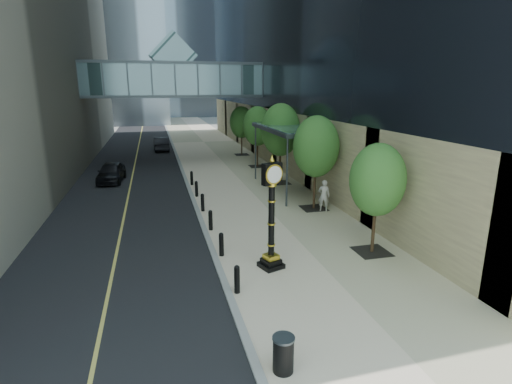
% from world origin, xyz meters
% --- Properties ---
extents(ground, '(320.00, 320.00, 0.00)m').
position_xyz_m(ground, '(0.00, 0.00, 0.00)').
color(ground, gray).
rests_on(ground, ground).
extents(road, '(8.00, 180.00, 0.02)m').
position_xyz_m(road, '(-7.00, 40.00, 0.01)').
color(road, black).
rests_on(road, ground).
extents(sidewalk, '(8.00, 180.00, 0.06)m').
position_xyz_m(sidewalk, '(1.00, 40.00, 0.03)').
color(sidewalk, beige).
rests_on(sidewalk, ground).
extents(curb, '(0.25, 180.00, 0.07)m').
position_xyz_m(curb, '(-3.00, 40.00, 0.04)').
color(curb, gray).
rests_on(curb, ground).
extents(skywalk, '(17.00, 4.20, 5.80)m').
position_xyz_m(skywalk, '(-3.00, 28.00, 7.71)').
color(skywalk, '#487173').
rests_on(skywalk, ground).
extents(entrance_canopy, '(3.00, 8.00, 4.38)m').
position_xyz_m(entrance_canopy, '(3.48, 14.00, 4.19)').
color(entrance_canopy, '#383F44').
rests_on(entrance_canopy, ground).
extents(bollard_row, '(0.20, 16.20, 0.90)m').
position_xyz_m(bollard_row, '(-2.70, 9.00, 0.51)').
color(bollard_row, black).
rests_on(bollard_row, sidewalk).
extents(street_trees, '(2.79, 28.34, 5.74)m').
position_xyz_m(street_trees, '(3.60, 16.26, 3.60)').
color(street_trees, black).
rests_on(street_trees, sidewalk).
extents(street_clock, '(1.03, 1.03, 4.33)m').
position_xyz_m(street_clock, '(-1.01, 2.62, 1.94)').
color(street_clock, black).
rests_on(street_clock, sidewalk).
extents(trash_bin, '(0.58, 0.58, 0.90)m').
position_xyz_m(trash_bin, '(-2.39, -3.11, 0.51)').
color(trash_bin, black).
rests_on(trash_bin, sidewalk).
extents(pedestrian, '(0.78, 0.66, 1.82)m').
position_xyz_m(pedestrian, '(3.92, 8.88, 0.97)').
color(pedestrian, '#B1ACA2').
rests_on(pedestrian, sidewalk).
extents(car_near, '(2.07, 4.36, 1.44)m').
position_xyz_m(car_near, '(-8.39, 19.73, 0.74)').
color(car_near, black).
rests_on(car_near, road).
extents(car_far, '(1.67, 4.50, 1.47)m').
position_xyz_m(car_far, '(-4.40, 34.28, 0.76)').
color(car_far, black).
rests_on(car_far, road).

